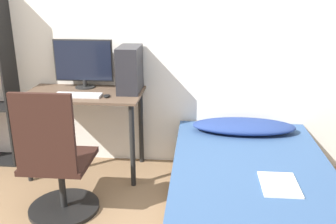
% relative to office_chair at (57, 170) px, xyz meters
% --- Properties ---
extents(wall_back, '(8.00, 0.05, 2.50)m').
position_rel_office_chair_xyz_m(wall_back, '(0.38, 1.03, 0.87)').
color(wall_back, silver).
rests_on(wall_back, ground_plane).
extents(desk, '(1.04, 0.57, 0.77)m').
position_rel_office_chair_xyz_m(desk, '(0.01, 0.72, 0.26)').
color(desk, brown).
rests_on(desk, ground_plane).
extents(office_chair, '(0.54, 0.54, 1.01)m').
position_rel_office_chair_xyz_m(office_chair, '(0.00, 0.00, 0.00)').
color(office_chair, black).
rests_on(office_chair, ground_plane).
extents(bed, '(1.19, 1.94, 0.43)m').
position_rel_office_chair_xyz_m(bed, '(1.43, 0.03, -0.16)').
color(bed, '#4C3D2D').
rests_on(bed, ground_plane).
extents(pillow, '(0.90, 0.36, 0.11)m').
position_rel_office_chair_xyz_m(pillow, '(1.43, 0.74, 0.11)').
color(pillow, navy).
rests_on(pillow, bed).
extents(magazine, '(0.24, 0.32, 0.01)m').
position_rel_office_chair_xyz_m(magazine, '(1.56, -0.18, 0.06)').
color(magazine, silver).
rests_on(magazine, bed).
extents(monitor, '(0.54, 0.18, 0.44)m').
position_rel_office_chair_xyz_m(monitor, '(-0.03, 0.90, 0.62)').
color(monitor, black).
rests_on(monitor, desk).
extents(keyboard, '(0.40, 0.13, 0.02)m').
position_rel_office_chair_xyz_m(keyboard, '(-0.01, 0.61, 0.40)').
color(keyboard, silver).
rests_on(keyboard, desk).
extents(pc_tower, '(0.19, 0.35, 0.40)m').
position_rel_office_chair_xyz_m(pc_tower, '(0.41, 0.81, 0.59)').
color(pc_tower, '#232328').
rests_on(pc_tower, desk).
extents(mouse, '(0.06, 0.09, 0.02)m').
position_rel_office_chair_xyz_m(mouse, '(0.24, 0.61, 0.40)').
color(mouse, black).
rests_on(mouse, desk).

